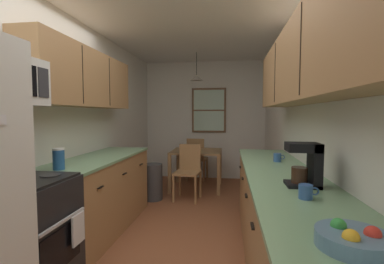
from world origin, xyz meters
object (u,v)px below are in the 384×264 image
at_px(trash_bin, 153,182).
at_px(coffee_maker, 307,164).
at_px(dining_chair_far, 197,157).
at_px(dining_chair_near, 188,169).
at_px(mug_by_coffeemaker, 306,192).
at_px(microwave_over_range, 1,80).
at_px(storage_canister, 59,159).
at_px(dining_table, 196,156).
at_px(fruit_bowl, 353,239).
at_px(stove_range, 22,239).
at_px(mug_spare, 278,157).

xyz_separation_m(trash_bin, coffee_maker, (1.78, -2.27, 0.76)).
height_order(dining_chair_far, trash_bin, dining_chair_far).
distance_m(dining_chair_near, mug_by_coffeemaker, 2.95).
bearing_deg(dining_chair_near, mug_by_coffeemaker, -67.36).
bearing_deg(microwave_over_range, storage_canister, 77.03).
bearing_deg(dining_chair_near, coffee_maker, -63.33).
relative_size(dining_table, dining_chair_far, 1.02).
height_order(trash_bin, mug_by_coffeemaker, mug_by_coffeemaker).
bearing_deg(fruit_bowl, stove_range, 160.66).
relative_size(stove_range, mug_by_coffeemaker, 9.37).
height_order(dining_table, fruit_bowl, fruit_bowl).
bearing_deg(coffee_maker, stove_range, -174.92).
xyz_separation_m(coffee_maker, mug_spare, (-0.03, 0.99, -0.12)).
height_order(microwave_over_range, dining_chair_far, microwave_over_range).
distance_m(trash_bin, storage_canister, 2.13).
xyz_separation_m(stove_range, dining_chair_far, (0.85, 3.84, 0.03)).
bearing_deg(dining_chair_far, microwave_over_range, -104.05).
height_order(dining_chair_near, coffee_maker, coffee_maker).
distance_m(dining_chair_near, coffee_maker, 2.75).
height_order(dining_table, dining_chair_near, dining_chair_near).
distance_m(dining_chair_far, fruit_bowl, 4.71).
distance_m(coffee_maker, mug_by_coffeemaker, 0.32).
xyz_separation_m(microwave_over_range, fruit_bowl, (2.11, -0.70, -0.71)).
bearing_deg(mug_by_coffeemaker, mug_spare, 87.44).
height_order(trash_bin, coffee_maker, coffee_maker).
xyz_separation_m(dining_table, fruit_bowl, (1.07, -3.92, 0.32)).
distance_m(dining_chair_near, fruit_bowl, 3.51).
bearing_deg(mug_spare, microwave_over_range, -151.49).
xyz_separation_m(dining_table, storage_canister, (-0.93, -2.75, 0.38)).
relative_size(coffee_maker, fruit_bowl, 1.13).
xyz_separation_m(storage_canister, fruit_bowl, (2.00, -1.17, -0.06)).
relative_size(dining_chair_far, storage_canister, 4.58).
xyz_separation_m(stove_range, microwave_over_range, (-0.11, 0.00, 1.18)).
xyz_separation_m(microwave_over_range, storage_canister, (0.11, 0.47, -0.65)).
bearing_deg(dining_chair_near, stove_range, -108.48).
distance_m(dining_table, fruit_bowl, 4.07).
height_order(microwave_over_range, coffee_maker, microwave_over_range).
xyz_separation_m(storage_canister, coffee_maker, (2.08, -0.28, 0.06)).
xyz_separation_m(dining_table, trash_bin, (-0.63, -0.76, -0.32)).
distance_m(dining_chair_far, storage_canister, 3.52).
xyz_separation_m(dining_table, mug_by_coffeemaker, (1.06, -3.32, 0.33)).
relative_size(stove_range, coffee_maker, 3.60).
distance_m(coffee_maker, mug_spare, 1.00).
bearing_deg(dining_chair_far, dining_chair_near, -89.24).
height_order(dining_table, trash_bin, dining_table).
height_order(dining_chair_far, mug_by_coffeemaker, mug_by_coffeemaker).
bearing_deg(fruit_bowl, coffee_maker, 85.21).
height_order(dining_table, storage_canister, storage_canister).
relative_size(storage_canister, fruit_bowl, 0.72).
relative_size(dining_table, trash_bin, 1.56).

